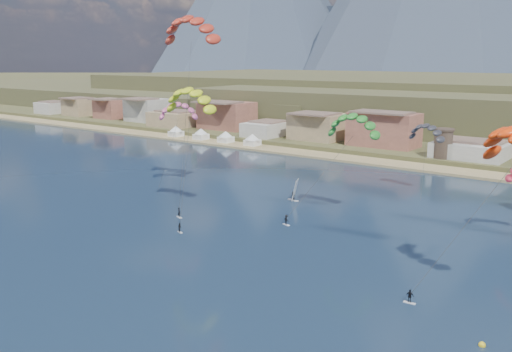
# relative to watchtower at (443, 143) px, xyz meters

# --- Properties ---
(ground) EXTENTS (2400.00, 2400.00, 0.00)m
(ground) POSITION_rel_watchtower_xyz_m (-5.00, -114.00, -6.37)
(ground) COLOR #0D1F32
(ground) RESTS_ON ground
(beach) EXTENTS (2200.00, 12.00, 0.90)m
(beach) POSITION_rel_watchtower_xyz_m (-5.00, -8.00, -6.12)
(beach) COLOR tan
(beach) RESTS_ON ground
(town) EXTENTS (400.00, 24.00, 12.00)m
(town) POSITION_rel_watchtower_xyz_m (-45.00, 8.00, 1.63)
(town) COLOR beige
(town) RESTS_ON ground
(watchtower) EXTENTS (5.82, 5.82, 8.60)m
(watchtower) POSITION_rel_watchtower_xyz_m (0.00, 0.00, 0.00)
(watchtower) COLOR #47382D
(watchtower) RESTS_ON ground
(beach_tents) EXTENTS (43.40, 6.40, 5.00)m
(beach_tents) POSITION_rel_watchtower_xyz_m (-81.25, -8.00, -2.66)
(beach_tents) COLOR white
(beach_tents) RESTS_ON ground
(kitesurfer_red) EXTENTS (16.83, 17.94, 41.23)m
(kitesurfer_red) POSITION_rel_watchtower_xyz_m (-30.57, -70.98, 30.68)
(kitesurfer_red) COLOR silver
(kitesurfer_red) RESTS_ON ground
(kitesurfer_yellow) EXTENTS (12.77, 13.14, 26.65)m
(kitesurfer_yellow) POSITION_rel_watchtower_xyz_m (-21.13, -81.54, 16.91)
(kitesurfer_yellow) COLOR silver
(kitesurfer_yellow) RESTS_ON ground
(kitesurfer_green) EXTENTS (13.40, 14.73, 22.81)m
(kitesurfer_green) POSITION_rel_watchtower_xyz_m (4.56, -64.46, 12.20)
(kitesurfer_green) COLOR silver
(kitesurfer_green) RESTS_ON ground
(distant_kite_pink) EXTENTS (9.43, 8.58, 21.97)m
(distant_kite_pink) POSITION_rel_watchtower_xyz_m (-38.75, -67.29, 12.76)
(distant_kite_pink) COLOR #262626
(distant_kite_pink) RESTS_ON ground
(distant_kite_dark) EXTENTS (9.45, 6.63, 17.69)m
(distant_kite_dark) POSITION_rel_watchtower_xyz_m (8.26, -35.88, 8.28)
(distant_kite_dark) COLOR #262626
(distant_kite_dark) RESTS_ON ground
(windsurfer) EXTENTS (2.75, 3.02, 4.72)m
(windsurfer) POSITION_rel_watchtower_xyz_m (-11.30, -60.13, -4.87)
(windsurfer) COLOR silver
(windsurfer) RESTS_ON ground
(buoy) EXTENTS (0.77, 0.77, 0.77)m
(buoy) POSITION_rel_watchtower_xyz_m (39.80, -100.27, -6.24)
(buoy) COLOR yellow
(buoy) RESTS_ON ground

